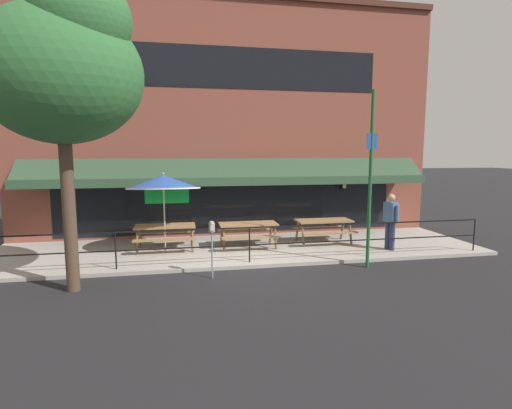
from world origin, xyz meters
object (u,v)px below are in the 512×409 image
object	(u,v)px
picnic_table_right	(324,225)
patio_umbrella_left	(163,183)
street_sign_pole	(370,179)
picnic_table_left	(165,230)
parking_meter_near	(212,232)
pedestrian_walking	(391,219)
street_tree_curbside	(64,66)
picnic_table_centre	(248,228)

from	to	relation	value
picnic_table_right	patio_umbrella_left	bearing A→B (deg)	-177.05
patio_umbrella_left	street_sign_pole	bearing A→B (deg)	-23.62
picnic_table_left	parking_meter_near	distance (m)	3.01
pedestrian_walking	picnic_table_right	bearing A→B (deg)	142.70
picnic_table_left	picnic_table_right	size ratio (longest dim) A/B	1.00
pedestrian_walking	street_tree_curbside	xyz separation A→B (m)	(-8.54, -1.85, 3.77)
parking_meter_near	street_sign_pole	size ratio (longest dim) A/B	0.31
street_sign_pole	pedestrian_walking	bearing A→B (deg)	43.81
picnic_table_centre	patio_umbrella_left	distance (m)	2.94
pedestrian_walking	street_tree_curbside	size ratio (longest dim) A/B	0.26
patio_umbrella_left	pedestrian_walking	size ratio (longest dim) A/B	1.39
parking_meter_near	street_tree_curbside	bearing A→B (deg)	-172.96
picnic_table_right	street_sign_pole	size ratio (longest dim) A/B	0.39
street_sign_pole	street_tree_curbside	size ratio (longest dim) A/B	0.70
street_tree_curbside	picnic_table_centre	bearing A→B (deg)	34.34
picnic_table_right	pedestrian_walking	distance (m)	2.12
patio_umbrella_left	street_sign_pole	distance (m)	5.84
picnic_table_centre	patio_umbrella_left	world-z (taller)	patio_umbrella_left
picnic_table_left	street_tree_curbside	distance (m)	5.46
picnic_table_left	pedestrian_walking	bearing A→B (deg)	-10.50
pedestrian_walking	street_sign_pole	xyz separation A→B (m)	(-1.39, -1.33, 1.32)
street_sign_pole	picnic_table_right	bearing A→B (deg)	96.00
patio_umbrella_left	parking_meter_near	size ratio (longest dim) A/B	1.67
patio_umbrella_left	picnic_table_right	bearing A→B (deg)	2.95
parking_meter_near	picnic_table_left	bearing A→B (deg)	113.79
picnic_table_right	pedestrian_walking	world-z (taller)	pedestrian_walking
picnic_table_right	parking_meter_near	size ratio (longest dim) A/B	1.27
picnic_table_centre	street_sign_pole	xyz separation A→B (m)	(2.81, -2.46, 1.67)
patio_umbrella_left	street_sign_pole	size ratio (longest dim) A/B	0.51
picnic_table_left	patio_umbrella_left	size ratio (longest dim) A/B	0.76
patio_umbrella_left	parking_meter_near	distance (m)	2.94
picnic_table_left	street_sign_pole	world-z (taller)	street_sign_pole
street_sign_pole	street_tree_curbside	world-z (taller)	street_tree_curbside
picnic_table_left	picnic_table_right	world-z (taller)	same
picnic_table_centre	picnic_table_left	bearing A→B (deg)	177.18
picnic_table_left	parking_meter_near	bearing A→B (deg)	-66.21
pedestrian_walking	parking_meter_near	xyz separation A→B (m)	(-5.53, -1.47, 0.09)
picnic_table_centre	patio_umbrella_left	bearing A→B (deg)	-177.33
picnic_table_centre	street_tree_curbside	world-z (taller)	street_tree_curbside
picnic_table_right	street_sign_pole	bearing A→B (deg)	-84.00
picnic_table_left	parking_meter_near	xyz separation A→B (m)	(1.20, -2.72, 0.44)
parking_meter_near	pedestrian_walking	bearing A→B (deg)	14.91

